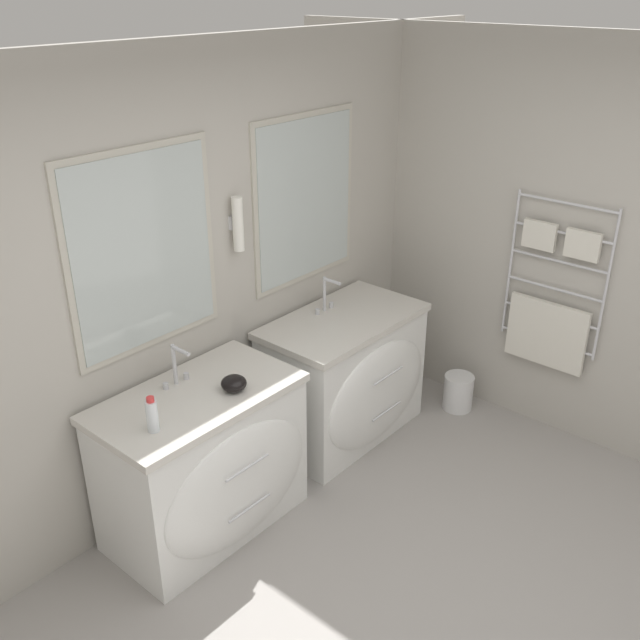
# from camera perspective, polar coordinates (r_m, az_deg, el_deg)

# --- Properties ---
(wall_back) EXTENTS (5.81, 0.14, 2.60)m
(wall_back) POSITION_cam_1_polar(r_m,az_deg,el_deg) (3.97, -12.09, 2.26)
(wall_back) COLOR #B2ADA3
(wall_back) RESTS_ON ground_plane
(wall_right) EXTENTS (0.13, 3.90, 2.60)m
(wall_right) POSITION_cam_1_polar(r_m,az_deg,el_deg) (4.91, 16.41, 6.11)
(wall_right) COLOR #B2ADA3
(wall_right) RESTS_ON ground_plane
(vanity_left) EXTENTS (1.12, 0.69, 0.87)m
(vanity_left) POSITION_cam_1_polar(r_m,az_deg,el_deg) (4.05, -9.04, -11.27)
(vanity_left) COLOR white
(vanity_left) RESTS_ON ground_plane
(vanity_right) EXTENTS (1.12, 0.69, 0.87)m
(vanity_right) POSITION_cam_1_polar(r_m,az_deg,el_deg) (4.78, 2.20, -4.60)
(vanity_right) COLOR white
(vanity_right) RESTS_ON ground_plane
(faucet_left) EXTENTS (0.17, 0.15, 0.24)m
(faucet_left) POSITION_cam_1_polar(r_m,az_deg,el_deg) (3.87, -11.41, -3.58)
(faucet_left) COLOR silver
(faucet_left) RESTS_ON vanity_left
(faucet_right) EXTENTS (0.17, 0.15, 0.24)m
(faucet_right) POSITION_cam_1_polar(r_m,az_deg,el_deg) (4.63, 0.52, 2.04)
(faucet_right) COLOR silver
(faucet_right) RESTS_ON vanity_right
(toiletry_bottle) EXTENTS (0.06, 0.06, 0.19)m
(toiletry_bottle) POSITION_cam_1_polar(r_m,az_deg,el_deg) (3.54, -13.28, -7.43)
(toiletry_bottle) COLOR silver
(toiletry_bottle) RESTS_ON vanity_left
(amenity_bowl) EXTENTS (0.14, 0.14, 0.08)m
(amenity_bowl) POSITION_cam_1_polar(r_m,az_deg,el_deg) (3.82, -6.91, -5.05)
(amenity_bowl) COLOR black
(amenity_bowl) RESTS_ON vanity_left
(waste_bin) EXTENTS (0.22, 0.22, 0.26)m
(waste_bin) POSITION_cam_1_polar(r_m,az_deg,el_deg) (5.30, 11.00, -5.62)
(waste_bin) COLOR silver
(waste_bin) RESTS_ON ground_plane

